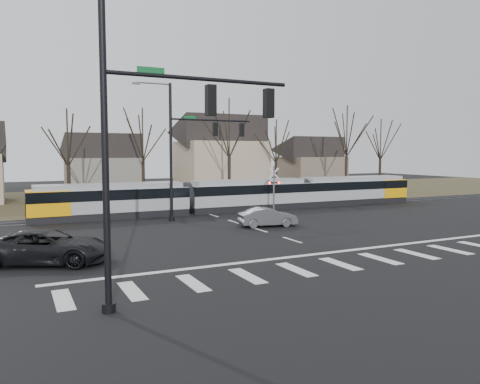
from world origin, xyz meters
name	(u,v)px	position (x,y,z in m)	size (l,w,h in m)	color
ground	(312,246)	(0.00, 0.00, 0.00)	(140.00, 140.00, 0.00)	black
grass_verge	(153,197)	(0.00, 32.00, 0.01)	(140.00, 28.00, 0.01)	#38331E
crosswalk	(361,261)	(0.00, -4.00, 0.01)	(27.00, 2.60, 0.01)	silver
stop_line	(332,252)	(0.00, -1.80, 0.01)	(28.00, 0.35, 0.01)	silver
lane_dashes	(204,213)	(0.00, 16.00, 0.01)	(0.18, 30.00, 0.01)	silver
rail_pair	(205,213)	(0.00, 15.80, 0.03)	(90.00, 1.52, 0.06)	#59595E
tram	(247,194)	(4.10, 16.00, 1.48)	(35.84, 2.66, 2.72)	gray
sedan	(268,217)	(1.18, 7.05, 0.66)	(4.22, 2.13, 1.33)	#48494F
suv	(47,247)	(-13.30, 1.94, 0.79)	(6.23, 4.71, 1.57)	black
signal_pole_near_left	(155,135)	(-10.41, -6.00, 5.70)	(9.28, 0.44, 10.20)	black
signal_pole_far	(191,145)	(-2.41, 12.50, 5.70)	(9.28, 0.44, 10.20)	black
rail_crossing_signal	(274,191)	(5.00, 12.79, 1.89)	(1.08, 0.36, 4.00)	#59595B
tree_row	(187,154)	(2.00, 26.00, 5.00)	(59.20, 7.20, 10.00)	black
house_b	(102,162)	(-5.00, 36.00, 3.97)	(8.64, 7.56, 7.65)	slate
house_c	(221,152)	(9.00, 33.00, 5.23)	(10.80, 8.64, 10.10)	tan
house_d	(311,161)	(24.00, 35.00, 3.97)	(8.64, 7.56, 7.65)	brown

